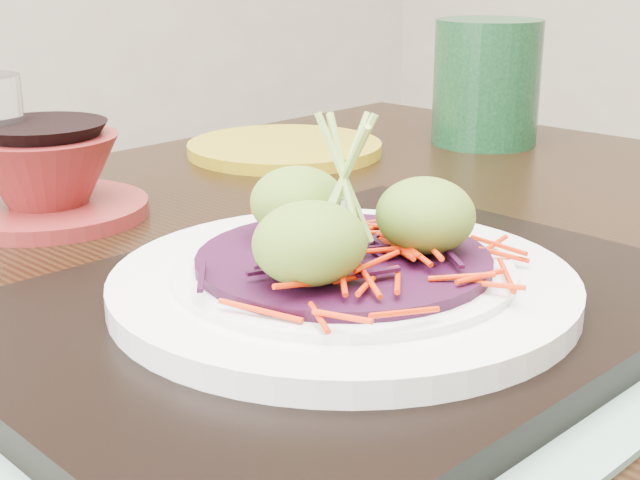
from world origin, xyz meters
TOP-DOWN VIEW (x-y plane):
  - dining_table at (0.01, -0.01)m, footprint 1.37×1.02m
  - placemat at (0.04, -0.06)m, footprint 0.47×0.39m
  - serving_tray at (0.04, -0.06)m, footprint 0.41×0.32m
  - white_plate at (0.04, -0.06)m, footprint 0.25×0.25m
  - cabbage_bed at (0.04, -0.06)m, footprint 0.16×0.16m
  - carrot_julienne at (0.04, -0.06)m, footprint 0.19×0.19m
  - guacamole_scoops at (0.04, -0.06)m, footprint 0.13×0.12m
  - scallion_garnish at (0.04, -0.06)m, footprint 0.06×0.06m
  - terracotta_bowl_set at (-0.00, 0.25)m, footprint 0.21×0.21m
  - yellow_plate at (0.27, 0.32)m, footprint 0.25×0.25m
  - green_jar at (0.47, 0.23)m, footprint 0.14×0.14m

SIDE VIEW (x-z plane):
  - dining_table at x=0.01m, z-range 0.29..1.07m
  - placemat at x=0.04m, z-range 0.78..0.79m
  - yellow_plate at x=0.27m, z-range 0.78..0.79m
  - serving_tray at x=0.04m, z-range 0.79..0.80m
  - terracotta_bowl_set at x=0.00m, z-range 0.78..0.84m
  - white_plate at x=0.04m, z-range 0.80..0.82m
  - cabbage_bed at x=0.04m, z-range 0.82..0.83m
  - carrot_julienne at x=0.04m, z-range 0.83..0.84m
  - guacamole_scoops at x=0.04m, z-range 0.83..0.87m
  - green_jar at x=0.47m, z-range 0.78..0.91m
  - scallion_garnish at x=0.04m, z-range 0.82..0.91m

